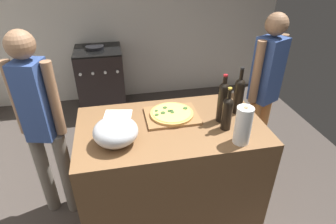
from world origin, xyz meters
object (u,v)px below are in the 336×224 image
Objects in this scene: stove at (101,80)px; person_in_red at (264,88)px; wine_bottle_clear at (227,112)px; person_in_stripes at (42,123)px; pizza at (172,113)px; wine_bottle_green at (239,94)px; paper_towel_roll at (243,125)px; wine_bottle_amber at (223,100)px; mixing_bowl at (116,132)px.

stove is 0.58× the size of person_in_red.
stove is (-0.93, 2.16, -0.63)m from wine_bottle_clear.
person_in_stripes is at bearing 164.17° from wine_bottle_clear.
wine_bottle_clear is at bearing -33.96° from pizza.
stove is at bearing 119.49° from wine_bottle_green.
pizza is at bearing 133.53° from paper_towel_roll.
person_in_stripes is at bearing -102.17° from stove.
mixing_bowl is at bearing -170.89° from wine_bottle_amber.
person_in_stripes is (-1.36, 0.55, -0.15)m from paper_towel_roll.
wine_bottle_green is at bearing 29.42° from wine_bottle_amber.
mixing_bowl is 0.32× the size of stove.
person_in_stripes is (-1.32, 0.27, -0.19)m from wine_bottle_amber.
pizza is 0.99m from person_in_stripes.
wine_bottle_amber is 0.80m from person_in_red.
wine_bottle_clear is 2.43m from stove.
wine_bottle_amber is 0.11m from wine_bottle_clear.
mixing_bowl reaches higher than stove.
wine_bottle_amber reaches higher than mixing_bowl.
wine_bottle_clear is 0.87m from person_in_red.
paper_towel_roll is 0.17× the size of person_in_red.
pizza is 0.40m from wine_bottle_amber.
wine_bottle_amber is at bearing 9.11° from mixing_bowl.
person_in_red reaches higher than pizza.
wine_bottle_green reaches higher than paper_towel_roll.
wine_bottle_amber is 1.15× the size of wine_bottle_clear.
wine_bottle_clear is (0.34, -0.23, 0.11)m from pizza.
person_in_stripes is at bearing -173.79° from person_in_red.
person_in_stripes reaches higher than person_in_red.
wine_bottle_green is 0.40× the size of stove.
wine_bottle_amber is 0.23× the size of person_in_stripes.
person_in_stripes is (-0.97, 0.14, -0.05)m from pizza.
mixing_bowl is 0.79× the size of wine_bottle_green.
wine_bottle_clear reaches higher than stove.
mixing_bowl reaches higher than pizza.
pizza is 0.50m from mixing_bowl.
person_in_stripes is 1.95m from person_in_red.
stove is at bearing 77.83° from person_in_stripes.
wine_bottle_amber reaches higher than pizza.
wine_bottle_amber is 1.00× the size of wine_bottle_green.
wine_bottle_green reaches higher than pizza.
wine_bottle_clear reaches higher than pizza.
wine_bottle_amber is 0.19m from wine_bottle_green.
mixing_bowl is 0.97m from wine_bottle_green.
pizza is 0.89× the size of wine_bottle_amber.
wine_bottle_green reaches higher than stove.
wine_bottle_amber is at bearing -142.30° from person_in_red.
pizza is 0.53m from wine_bottle_green.
wine_bottle_amber is (0.35, -0.12, 0.14)m from pizza.
wine_bottle_amber is 0.23× the size of person_in_red.
person_in_red is at bearing 43.16° from wine_bottle_clear.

